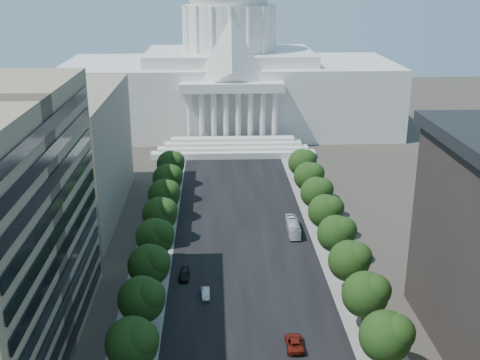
{
  "coord_description": "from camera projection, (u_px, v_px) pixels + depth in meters",
  "views": [
    {
      "loc": [
        -6.07,
        -36.93,
        55.17
      ],
      "look_at": [
        -0.71,
        82.79,
        14.12
      ],
      "focal_mm": 45.0,
      "sensor_mm": 36.0,
      "label": 1
    }
  ],
  "objects": [
    {
      "name": "streetlight_f",
      "position": [
        301.0,
        149.0,
        179.58
      ],
      "size": [
        2.61,
        0.44,
        9.0
      ],
      "color": "gray",
      "rests_on": "ground"
    },
    {
      "name": "car_silver",
      "position": [
        206.0,
        294.0,
        108.29
      ],
      "size": [
        1.71,
        4.26,
        1.38
      ],
      "primitive_type": "imported",
      "rotation": [
        0.0,
        0.0,
        0.06
      ],
      "color": "#B7BAC0",
      "rests_on": "ground"
    },
    {
      "name": "tree_l_f",
      "position": [
        156.0,
        236.0,
        118.06
      ],
      "size": [
        7.79,
        7.6,
        9.97
      ],
      "color": "#33261C",
      "rests_on": "ground"
    },
    {
      "name": "tree_l_j",
      "position": [
        172.0,
        164.0,
        163.43
      ],
      "size": [
        7.79,
        7.6,
        9.97
      ],
      "color": "#33261C",
      "rests_on": "ground"
    },
    {
      "name": "streetlight_e",
      "position": [
        315.0,
        175.0,
        155.95
      ],
      "size": [
        2.61,
        0.44,
        9.0
      ],
      "color": "gray",
      "rests_on": "ground"
    },
    {
      "name": "tree_l_i",
      "position": [
        169.0,
        178.0,
        152.09
      ],
      "size": [
        7.79,
        7.6,
        9.97
      ],
      "color": "#33261C",
      "rests_on": "ground"
    },
    {
      "name": "streetlight_d",
      "position": [
        333.0,
        211.0,
        132.33
      ],
      "size": [
        2.61,
        0.44,
        9.0
      ],
      "color": "gray",
      "rests_on": "ground"
    },
    {
      "name": "tree_r_d",
      "position": [
        368.0,
        293.0,
        96.9
      ],
      "size": [
        7.79,
        7.6,
        9.97
      ],
      "color": "#33261C",
      "rests_on": "ground"
    },
    {
      "name": "tree_r_j",
      "position": [
        303.0,
        162.0,
        164.95
      ],
      "size": [
        7.79,
        7.6,
        9.97
      ],
      "color": "#33261C",
      "rests_on": "ground"
    },
    {
      "name": "road_asphalt",
      "position": [
        242.0,
        228.0,
        138.1
      ],
      "size": [
        30.0,
        260.0,
        0.01
      ],
      "primitive_type": "cube",
      "color": "black",
      "rests_on": "ground"
    },
    {
      "name": "tree_l_d",
      "position": [
        143.0,
        298.0,
        95.38
      ],
      "size": [
        7.79,
        7.6,
        9.97
      ],
      "color": "#33261C",
      "rests_on": "ground"
    },
    {
      "name": "tree_r_i",
      "position": [
        310.0,
        176.0,
        153.61
      ],
      "size": [
        7.79,
        7.6,
        9.97
      ],
      "color": "#33261C",
      "rests_on": "ground"
    },
    {
      "name": "sidewalk_left",
      "position": [
        159.0,
        229.0,
        137.29
      ],
      "size": [
        8.0,
        260.0,
        0.02
      ],
      "primitive_type": "cube",
      "color": "gray",
      "rests_on": "ground"
    },
    {
      "name": "tree_l_c",
      "position": [
        134.0,
        342.0,
        84.04
      ],
      "size": [
        7.79,
        7.6,
        9.97
      ],
      "color": "#33261C",
      "rests_on": "ground"
    },
    {
      "name": "office_block_left_far",
      "position": [
        35.0,
        156.0,
        140.65
      ],
      "size": [
        38.0,
        52.0,
        30.0
      ],
      "primitive_type": "cube",
      "color": "gray",
      "rests_on": "ground"
    },
    {
      "name": "car_red",
      "position": [
        295.0,
        343.0,
        93.62
      ],
      "size": [
        2.75,
        5.78,
        1.59
      ],
      "primitive_type": "imported",
      "rotation": [
        0.0,
        0.0,
        3.12
      ],
      "color": "#67150B",
      "rests_on": "ground"
    },
    {
      "name": "tree_r_g",
      "position": [
        327.0,
        210.0,
        130.93
      ],
      "size": [
        7.79,
        7.6,
        9.97
      ],
      "color": "#33261C",
      "rests_on": "ground"
    },
    {
      "name": "tree_l_e",
      "position": [
        151.0,
        264.0,
        106.72
      ],
      "size": [
        7.79,
        7.6,
        9.97
      ],
      "color": "#33261C",
      "rests_on": "ground"
    },
    {
      "name": "tree_r_e",
      "position": [
        351.0,
        260.0,
        108.24
      ],
      "size": [
        7.79,
        7.6,
        9.97
      ],
      "color": "#33261C",
      "rests_on": "ground"
    },
    {
      "name": "city_bus",
      "position": [
        293.0,
        227.0,
        135.0
      ],
      "size": [
        2.61,
        10.51,
        2.92
      ],
      "primitive_type": "imported",
      "rotation": [
        0.0,
        0.0,
        -0.01
      ],
      "color": "silver",
      "rests_on": "ground"
    },
    {
      "name": "car_dark_b",
      "position": [
        184.0,
        275.0,
        114.91
      ],
      "size": [
        2.09,
        4.85,
        1.39
      ],
      "primitive_type": "imported",
      "rotation": [
        0.0,
        0.0,
        -0.03
      ],
      "color": "black",
      "rests_on": "ground"
    },
    {
      "name": "tree_l_h",
      "position": [
        165.0,
        194.0,
        140.74
      ],
      "size": [
        7.79,
        7.6,
        9.97
      ],
      "color": "#33261C",
      "rests_on": "ground"
    },
    {
      "name": "tree_r_f",
      "position": [
        338.0,
        233.0,
        119.59
      ],
      "size": [
        7.79,
        7.6,
        9.97
      ],
      "color": "#33261C",
      "rests_on": "ground"
    },
    {
      "name": "tree_r_h",
      "position": [
        318.0,
        192.0,
        142.27
      ],
      "size": [
        7.79,
        7.6,
        9.97
      ],
      "color": "#33261C",
      "rests_on": "ground"
    },
    {
      "name": "sidewalk_right",
      "position": [
        324.0,
        226.0,
        138.9
      ],
      "size": [
        8.0,
        260.0,
        0.02
      ],
      "primitive_type": "cube",
      "color": "gray",
      "rests_on": "ground"
    },
    {
      "name": "streetlight_b",
      "position": [
        400.0,
        342.0,
        85.07
      ],
      "size": [
        2.61,
        0.44,
        9.0
      ],
      "color": "gray",
      "rests_on": "ground"
    },
    {
      "name": "streetlight_c",
      "position": [
        359.0,
        262.0,
        108.7
      ],
      "size": [
        2.61,
        0.44,
        9.0
      ],
      "color": "gray",
      "rests_on": "ground"
    },
    {
      "name": "capitol",
      "position": [
        230.0,
        75.0,
        221.29
      ],
      "size": [
        120.0,
        56.0,
        73.0
      ],
      "color": "white",
      "rests_on": "ground"
    },
    {
      "name": "tree_r_c",
      "position": [
        388.0,
        336.0,
        85.56
      ],
      "size": [
        7.79,
        7.6,
        9.97
      ],
      "color": "#33261C",
      "rests_on": "ground"
    },
    {
      "name": "tree_l_g",
      "position": [
        161.0,
        213.0,
        129.4
      ],
      "size": [
        7.79,
        7.6,
        9.97
      ],
      "color": "#33261C",
      "rests_on": "ground"
    }
  ]
}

